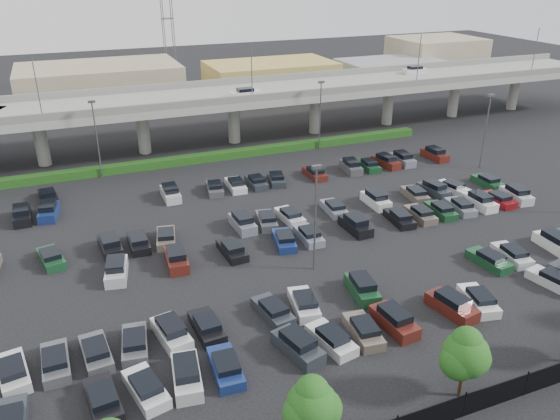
% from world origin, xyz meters
% --- Properties ---
extents(ground, '(280.00, 280.00, 0.00)m').
position_xyz_m(ground, '(0.00, 0.00, 0.00)').
color(ground, black).
extents(overpass, '(150.00, 13.00, 15.80)m').
position_xyz_m(overpass, '(-0.22, 31.99, 6.97)').
color(overpass, gray).
rests_on(overpass, ground).
extents(hedge, '(66.00, 1.60, 1.10)m').
position_xyz_m(hedge, '(0.00, 25.00, 0.55)').
color(hedge, '#194213').
rests_on(hedge, ground).
extents(fence, '(70.00, 0.10, 2.00)m').
position_xyz_m(fence, '(-0.05, -28.00, 0.90)').
color(fence, black).
rests_on(fence, ground).
extents(tree_row, '(65.07, 3.66, 5.94)m').
position_xyz_m(tree_row, '(0.70, -26.53, 3.52)').
color(tree_row, '#332316').
rests_on(tree_row, ground).
extents(parked_cars, '(62.95, 41.65, 1.67)m').
position_xyz_m(parked_cars, '(1.44, -4.54, 0.63)').
color(parked_cars, '#65594F').
rests_on(parked_cars, ground).
extents(light_poles, '(66.90, 48.38, 10.30)m').
position_xyz_m(light_poles, '(-4.13, 2.00, 6.24)').
color(light_poles, '#4E4E53').
rests_on(light_poles, ground).
extents(distant_buildings, '(138.00, 24.00, 9.00)m').
position_xyz_m(distant_buildings, '(12.38, 61.81, 3.74)').
color(distant_buildings, gray).
rests_on(distant_buildings, ground).
extents(comm_tower, '(2.40, 2.40, 30.00)m').
position_xyz_m(comm_tower, '(4.00, 74.00, 15.61)').
color(comm_tower, '#4E4E53').
rests_on(comm_tower, ground).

